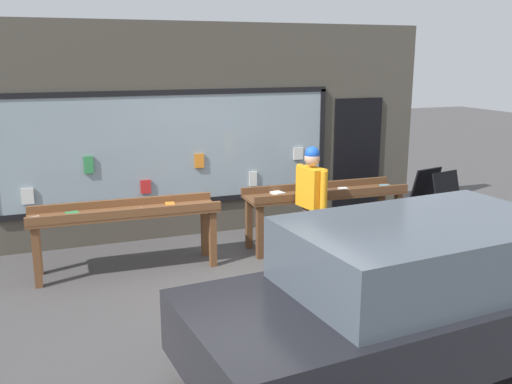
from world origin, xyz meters
TOP-DOWN VIEW (x-y plane):
  - ground_plane at (0.00, 0.00)m, footprint 40.00×40.00m
  - shopfront_facade at (0.00, 2.39)m, footprint 7.57×0.29m
  - display_table_left at (-1.47, 1.09)m, footprint 2.45×0.68m
  - display_table_right at (1.47, 1.09)m, footprint 2.45×0.70m
  - person_browsing at (0.97, 0.55)m, footprint 0.29×0.64m
  - small_dog at (1.41, 0.44)m, footprint 0.32×0.54m
  - sandwich_board_sign at (3.45, 1.06)m, footprint 0.75×0.94m
  - parked_car at (0.64, -2.35)m, footprint 4.44×2.13m

SIDE VIEW (x-z plane):
  - ground_plane at x=0.00m, z-range 0.00..0.00m
  - small_dog at x=1.41m, z-range 0.08..0.52m
  - sandwich_board_sign at x=3.45m, z-range 0.01..1.03m
  - display_table_left at x=-1.47m, z-range 0.27..1.19m
  - display_table_right at x=1.47m, z-range 0.28..1.19m
  - parked_car at x=0.64m, z-range 0.04..1.45m
  - person_browsing at x=0.97m, z-range 0.13..1.75m
  - shopfront_facade at x=0.00m, z-range -0.02..3.28m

